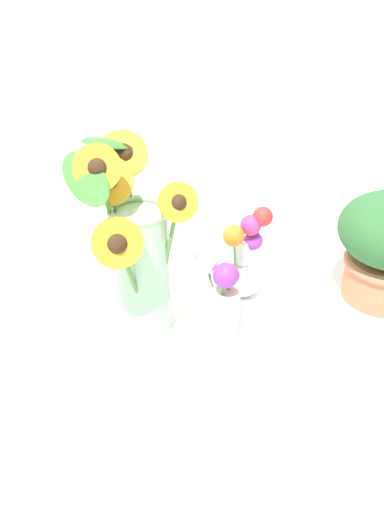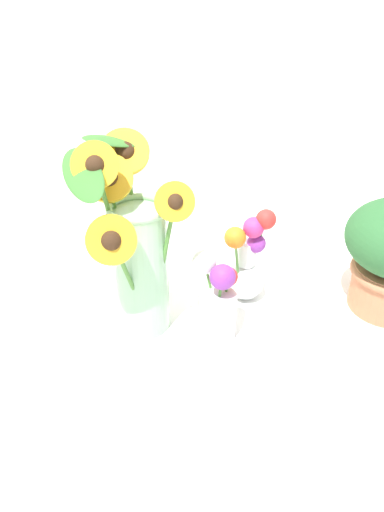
% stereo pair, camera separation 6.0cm
% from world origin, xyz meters
% --- Properties ---
extents(ground_plane, '(6.00, 6.00, 0.00)m').
position_xyz_m(ground_plane, '(0.00, 0.00, 0.00)').
color(ground_plane, silver).
extents(serving_tray, '(0.45, 0.45, 0.02)m').
position_xyz_m(serving_tray, '(0.01, 0.09, 0.01)').
color(serving_tray, white).
rests_on(serving_tray, ground_plane).
extents(mason_jar_sunflowers, '(0.20, 0.19, 0.35)m').
position_xyz_m(mason_jar_sunflowers, '(-0.08, 0.08, 0.17)').
color(mason_jar_sunflowers, '#99CC9E').
rests_on(mason_jar_sunflowers, serving_tray).
extents(vase_small_center, '(0.07, 0.09, 0.15)m').
position_xyz_m(vase_small_center, '(0.04, 0.03, 0.09)').
color(vase_small_center, white).
rests_on(vase_small_center, serving_tray).
extents(vase_bulb_right, '(0.10, 0.08, 0.19)m').
position_xyz_m(vase_bulb_right, '(0.12, 0.12, 0.10)').
color(vase_bulb_right, white).
rests_on(vase_bulb_right, serving_tray).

